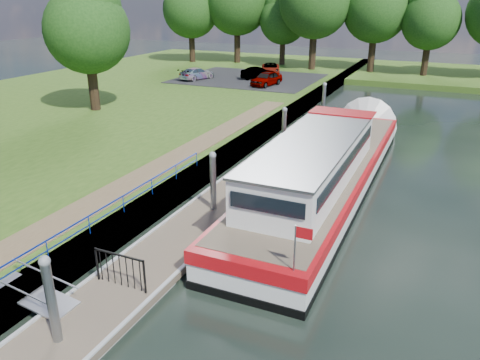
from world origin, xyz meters
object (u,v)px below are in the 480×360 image
at_px(car_a, 266,78).
at_px(pontoon, 254,178).
at_px(car_b, 259,73).
at_px(barge, 328,167).
at_px(car_c, 197,73).
at_px(car_d, 270,69).

bearing_deg(car_a, pontoon, -58.80).
bearing_deg(car_b, pontoon, -179.97).
distance_m(barge, car_b, 27.32).
bearing_deg(car_b, barge, -172.31).
bearing_deg(car_a, car_c, -171.67).
xyz_separation_m(car_a, car_c, (-7.84, 0.44, -0.07)).
distance_m(car_b, car_d, 3.94).
bearing_deg(car_c, car_d, -114.81).
distance_m(car_a, car_d, 7.23).
bearing_deg(car_d, car_a, -93.25).
relative_size(barge, car_d, 5.05).
xyz_separation_m(pontoon, car_c, (-15.58, 22.12, 1.25)).
bearing_deg(car_c, barge, 148.37).
bearing_deg(car_d, barge, -84.84).
relative_size(car_a, car_c, 0.95).
distance_m(pontoon, car_d, 30.28).
distance_m(barge, car_c, 28.67).
relative_size(car_b, car_c, 0.90).
distance_m(car_c, car_d, 8.58).
xyz_separation_m(barge, car_d, (-13.52, 27.77, 0.33)).
bearing_deg(car_c, car_a, -166.82).
bearing_deg(barge, car_c, 131.98).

